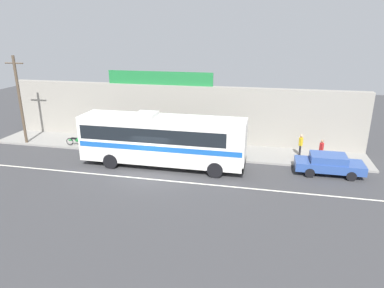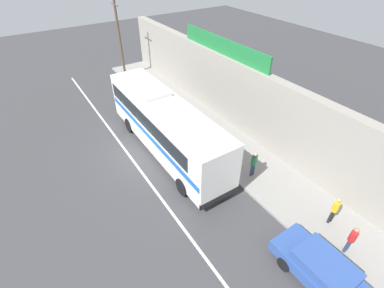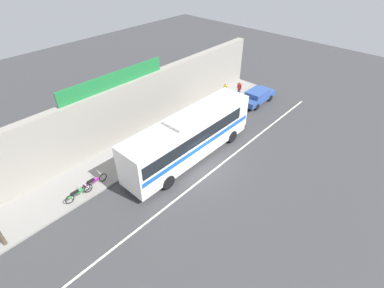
# 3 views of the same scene
# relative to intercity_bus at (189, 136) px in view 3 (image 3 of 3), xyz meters

# --- Properties ---
(ground_plane) EXTENTS (70.00, 70.00, 0.00)m
(ground_plane) POSITION_rel_intercity_bus_xyz_m (-0.38, -1.54, -2.07)
(ground_plane) COLOR #3A3A3D
(sidewalk_slab) EXTENTS (30.00, 3.60, 0.14)m
(sidewalk_slab) POSITION_rel_intercity_bus_xyz_m (-0.38, 3.66, -2.00)
(sidewalk_slab) COLOR gray
(sidewalk_slab) RESTS_ON ground_plane
(storefront_facade) EXTENTS (30.00, 0.70, 4.80)m
(storefront_facade) POSITION_rel_intercity_bus_xyz_m (-0.38, 5.81, 0.33)
(storefront_facade) COLOR gray
(storefront_facade) RESTS_ON ground_plane
(storefront_billboard) EXTENTS (8.98, 0.12, 1.10)m
(storefront_billboard) POSITION_rel_intercity_bus_xyz_m (-1.86, 5.81, 3.28)
(storefront_billboard) COLOR #1E7538
(storefront_billboard) RESTS_ON storefront_facade
(road_center_stripe) EXTENTS (30.00, 0.14, 0.01)m
(road_center_stripe) POSITION_rel_intercity_bus_xyz_m (-0.38, -2.34, -2.06)
(road_center_stripe) COLOR silver
(road_center_stripe) RESTS_ON ground_plane
(intercity_bus) EXTENTS (11.42, 2.60, 3.78)m
(intercity_bus) POSITION_rel_intercity_bus_xyz_m (0.00, 0.00, 0.00)
(intercity_bus) COLOR white
(intercity_bus) RESTS_ON ground_plane
(parked_car) EXTENTS (4.35, 1.85, 1.37)m
(parked_car) POSITION_rel_intercity_bus_xyz_m (11.21, 1.01, -1.33)
(parked_car) COLOR #2D4C93
(parked_car) RESTS_ON ground_plane
(motorcycle_black) EXTENTS (1.93, 0.56, 0.94)m
(motorcycle_black) POSITION_rel_intercity_bus_xyz_m (-6.71, 2.55, -1.50)
(motorcycle_black) COLOR black
(motorcycle_black) RESTS_ON sidewalk_slab
(motorcycle_green) EXTENTS (1.94, 0.56, 0.94)m
(motorcycle_green) POSITION_rel_intercity_bus_xyz_m (-7.98, 2.37, -1.50)
(motorcycle_green) COLOR black
(motorcycle_green) RESTS_ON sidewalk_slab
(pedestrian_far_left) EXTENTS (0.30, 0.48, 1.67)m
(pedestrian_far_left) POSITION_rel_intercity_bus_xyz_m (9.61, 3.86, -0.96)
(pedestrian_far_left) COLOR black
(pedestrian_far_left) RESTS_ON sidewalk_slab
(pedestrian_near_shop) EXTENTS (0.30, 0.48, 1.67)m
(pedestrian_near_shop) POSITION_rel_intercity_bus_xyz_m (5.05, 2.95, -0.96)
(pedestrian_near_shop) COLOR navy
(pedestrian_near_shop) RESTS_ON sidewalk_slab
(pedestrian_by_curb) EXTENTS (0.30, 0.48, 1.59)m
(pedestrian_by_curb) POSITION_rel_intercity_bus_xyz_m (10.98, 3.08, -1.01)
(pedestrian_by_curb) COLOR navy
(pedestrian_by_curb) RESTS_ON sidewalk_slab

